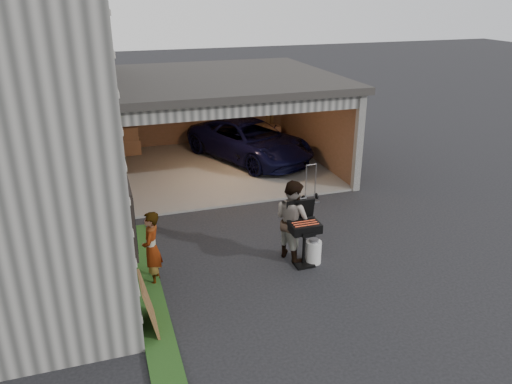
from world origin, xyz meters
TOP-DOWN VIEW (x-y plane):
  - ground at (0.00, 0.00)m, footprint 80.00×80.00m
  - groundcover_strip at (-2.25, -1.00)m, footprint 0.50×8.00m
  - garage at (0.76, 6.79)m, footprint 6.80×6.30m
  - minivan at (1.84, 6.90)m, footprint 3.78×5.04m
  - woman at (-2.10, 0.47)m, footprint 0.50×0.62m
  - man at (0.80, 0.61)m, footprint 0.89×1.00m
  - bbq_grill at (0.90, 0.23)m, footprint 0.61×0.53m
  - propane_tank at (1.13, 0.22)m, footprint 0.33×0.33m
  - plywood_panel at (-2.34, -0.93)m, footprint 0.23×0.84m
  - hand_truck at (2.39, 3.20)m, footprint 0.44×0.35m

SIDE VIEW (x-z plane):
  - ground at x=0.00m, z-range 0.00..0.00m
  - groundcover_strip at x=-2.25m, z-range 0.00..0.06m
  - hand_truck at x=2.39m, z-range -0.32..0.72m
  - propane_tank at x=1.13m, z-range 0.00..0.48m
  - plywood_panel at x=-2.34m, z-range 0.00..0.93m
  - minivan at x=1.84m, z-range 0.00..1.27m
  - woman at x=-2.10m, z-range 0.00..1.48m
  - bbq_grill at x=0.90m, z-range 0.13..1.48m
  - man at x=0.80m, z-range 0.00..1.71m
  - garage at x=0.76m, z-range 0.42..3.32m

